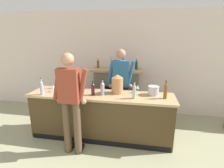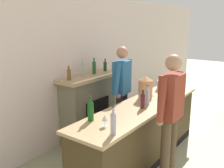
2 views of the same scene
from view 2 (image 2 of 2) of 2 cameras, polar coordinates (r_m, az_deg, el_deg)
wall_back_panel at (r=4.92m, az=-7.19°, el=3.80°), size 12.00×0.07×2.75m
bar_counter at (r=4.16m, az=6.79°, el=-10.98°), size 2.95×0.71×0.96m
fireplace_stone at (r=4.88m, az=-5.29°, el=-5.10°), size 1.33×0.52×1.58m
potted_plant_corner at (r=7.10m, az=12.41°, el=-2.86°), size 0.40×0.41×0.67m
person_customer at (r=3.39m, az=13.12°, el=-7.15°), size 0.66×0.31×1.84m
person_bartender at (r=4.54m, az=2.31°, el=-1.63°), size 0.65×0.35×1.82m
copper_dispenser at (r=4.26m, az=7.67°, el=-0.77°), size 0.24×0.28×0.39m
ice_bucket_steel at (r=4.93m, az=11.45°, el=-0.20°), size 0.22×0.22×0.18m
wine_bottle_riesling_slim at (r=3.97m, az=8.06°, el=-2.69°), size 0.08×0.08×0.32m
wine_bottle_burgundy_dark at (r=2.90m, az=0.29°, el=-8.69°), size 0.07×0.07×0.34m
wine_bottle_port_short at (r=3.80m, az=7.03°, el=-3.65°), size 0.07×0.07×0.29m
wine_bottle_rose_blush at (r=5.04m, az=14.28°, el=0.65°), size 0.07×0.07×0.35m
wine_bottle_merlot_tall at (r=4.48m, az=12.78°, el=-0.97°), size 0.07×0.07×0.33m
wine_bottle_chardonnay_pale at (r=3.31m, az=-4.92°, el=-5.86°), size 0.08×0.08×0.33m
wine_glass_mid_counter at (r=3.13m, az=-1.65°, el=-7.81°), size 0.08×0.08×0.15m
wine_glass_front_left at (r=4.67m, az=8.98°, el=-0.47°), size 0.07×0.07×0.17m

